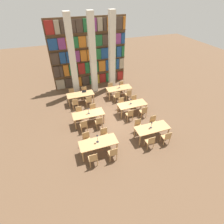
# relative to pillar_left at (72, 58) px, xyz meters

# --- Properties ---
(ground_plane) EXTENTS (40.00, 40.00, 0.00)m
(ground_plane) POSITION_rel_pillar_left_xyz_m (1.55, -4.14, -3.00)
(ground_plane) COLOR brown
(bookshelf_bank) EXTENTS (6.30, 0.35, 5.50)m
(bookshelf_bank) POSITION_rel_pillar_left_xyz_m (1.56, 1.23, -0.31)
(bookshelf_bank) COLOR brown
(bookshelf_bank) RESTS_ON ground_plane
(pillar_left) EXTENTS (0.45, 0.45, 6.00)m
(pillar_left) POSITION_rel_pillar_left_xyz_m (0.00, 0.00, 0.00)
(pillar_left) COLOR silver
(pillar_left) RESTS_ON ground_plane
(pillar_center) EXTENTS (0.45, 0.45, 6.00)m
(pillar_center) POSITION_rel_pillar_left_xyz_m (1.55, 0.00, 0.00)
(pillar_center) COLOR silver
(pillar_center) RESTS_ON ground_plane
(pillar_right) EXTENTS (0.45, 0.45, 6.00)m
(pillar_right) POSITION_rel_pillar_left_xyz_m (3.11, 0.00, 0.00)
(pillar_right) COLOR silver
(pillar_right) RESTS_ON ground_plane
(reading_table_0) EXTENTS (1.99, 0.82, 0.77)m
(reading_table_0) POSITION_rel_pillar_left_xyz_m (-0.03, -6.75, -2.32)
(reading_table_0) COLOR tan
(reading_table_0) RESTS_ON ground_plane
(chair_0) EXTENTS (0.42, 0.40, 0.89)m
(chair_0) POSITION_rel_pillar_left_xyz_m (-0.51, -7.45, -2.51)
(chair_0) COLOR tan
(chair_0) RESTS_ON ground_plane
(chair_1) EXTENTS (0.42, 0.40, 0.89)m
(chair_1) POSITION_rel_pillar_left_xyz_m (-0.51, -6.06, -2.51)
(chair_1) COLOR tan
(chair_1) RESTS_ON ground_plane
(chair_2) EXTENTS (0.42, 0.40, 0.89)m
(chair_2) POSITION_rel_pillar_left_xyz_m (0.52, -7.45, -2.51)
(chair_2) COLOR tan
(chair_2) RESTS_ON ground_plane
(chair_3) EXTENTS (0.42, 0.40, 0.89)m
(chair_3) POSITION_rel_pillar_left_xyz_m (0.52, -6.06, -2.51)
(chair_3) COLOR tan
(chair_3) RESTS_ON ground_plane
(desk_lamp_0) EXTENTS (0.14, 0.14, 0.50)m
(desk_lamp_0) POSITION_rel_pillar_left_xyz_m (-0.06, -6.72, -1.89)
(desk_lamp_0) COLOR #232328
(desk_lamp_0) RESTS_ON reading_table_0
(reading_table_1) EXTENTS (1.99, 0.82, 0.77)m
(reading_table_1) POSITION_rel_pillar_left_xyz_m (3.18, -6.68, -2.32)
(reading_table_1) COLOR tan
(reading_table_1) RESTS_ON ground_plane
(chair_4) EXTENTS (0.42, 0.40, 0.89)m
(chair_4) POSITION_rel_pillar_left_xyz_m (2.68, -7.38, -2.51)
(chair_4) COLOR tan
(chair_4) RESTS_ON ground_plane
(chair_5) EXTENTS (0.42, 0.40, 0.89)m
(chair_5) POSITION_rel_pillar_left_xyz_m (2.68, -5.99, -2.51)
(chair_5) COLOR tan
(chair_5) RESTS_ON ground_plane
(chair_6) EXTENTS (0.42, 0.40, 0.89)m
(chair_6) POSITION_rel_pillar_left_xyz_m (3.71, -7.38, -2.51)
(chair_6) COLOR tan
(chair_6) RESTS_ON ground_plane
(chair_7) EXTENTS (0.42, 0.40, 0.89)m
(chair_7) POSITION_rel_pillar_left_xyz_m (3.71, -5.99, -2.51)
(chair_7) COLOR tan
(chair_7) RESTS_ON ground_plane
(desk_lamp_1) EXTENTS (0.14, 0.14, 0.42)m
(desk_lamp_1) POSITION_rel_pillar_left_xyz_m (3.10, -6.66, -1.95)
(desk_lamp_1) COLOR #232328
(desk_lamp_1) RESTS_ON reading_table_1
(reading_table_2) EXTENTS (1.99, 0.82, 0.77)m
(reading_table_2) POSITION_rel_pillar_left_xyz_m (0.05, -4.16, -2.32)
(reading_table_2) COLOR tan
(reading_table_2) RESTS_ON ground_plane
(chair_8) EXTENTS (0.42, 0.40, 0.89)m
(chair_8) POSITION_rel_pillar_left_xyz_m (-0.41, -4.85, -2.51)
(chair_8) COLOR tan
(chair_8) RESTS_ON ground_plane
(chair_9) EXTENTS (0.42, 0.40, 0.89)m
(chair_9) POSITION_rel_pillar_left_xyz_m (-0.41, -3.46, -2.51)
(chair_9) COLOR tan
(chair_9) RESTS_ON ground_plane
(chair_10) EXTENTS (0.42, 0.40, 0.89)m
(chair_10) POSITION_rel_pillar_left_xyz_m (0.54, -4.85, -2.51)
(chair_10) COLOR tan
(chair_10) RESTS_ON ground_plane
(chair_11) EXTENTS (0.42, 0.40, 0.89)m
(chair_11) POSITION_rel_pillar_left_xyz_m (0.54, -3.46, -2.51)
(chair_11) COLOR tan
(chair_11) RESTS_ON ground_plane
(desk_lamp_2) EXTENTS (0.14, 0.14, 0.43)m
(desk_lamp_2) POSITION_rel_pillar_left_xyz_m (0.08, -4.15, -1.94)
(desk_lamp_2) COLOR #232328
(desk_lamp_2) RESTS_ON reading_table_2
(reading_table_3) EXTENTS (1.99, 0.82, 0.77)m
(reading_table_3) POSITION_rel_pillar_left_xyz_m (3.13, -4.07, -2.32)
(reading_table_3) COLOR tan
(reading_table_3) RESTS_ON ground_plane
(chair_12) EXTENTS (0.42, 0.40, 0.89)m
(chair_12) POSITION_rel_pillar_left_xyz_m (2.64, -4.77, -2.51)
(chair_12) COLOR tan
(chair_12) RESTS_ON ground_plane
(chair_13) EXTENTS (0.42, 0.40, 0.89)m
(chair_13) POSITION_rel_pillar_left_xyz_m (2.64, -3.38, -2.51)
(chair_13) COLOR tan
(chair_13) RESTS_ON ground_plane
(chair_14) EXTENTS (0.42, 0.40, 0.89)m
(chair_14) POSITION_rel_pillar_left_xyz_m (3.65, -4.77, -2.51)
(chair_14) COLOR tan
(chair_14) RESTS_ON ground_plane
(chair_15) EXTENTS (0.42, 0.40, 0.89)m
(chair_15) POSITION_rel_pillar_left_xyz_m (3.65, -3.38, -2.51)
(chair_15) COLOR tan
(chair_15) RESTS_ON ground_plane
(desk_lamp_3) EXTENTS (0.14, 0.14, 0.42)m
(desk_lamp_3) POSITION_rel_pillar_left_xyz_m (3.04, -4.02, -1.95)
(desk_lamp_3) COLOR #232328
(desk_lamp_3) RESTS_ON reading_table_3
(reading_table_4) EXTENTS (1.99, 0.82, 0.77)m
(reading_table_4) POSITION_rel_pillar_left_xyz_m (0.05, -1.57, -2.32)
(reading_table_4) COLOR tan
(reading_table_4) RESTS_ON ground_plane
(chair_16) EXTENTS (0.42, 0.40, 0.89)m
(chair_16) POSITION_rel_pillar_left_xyz_m (-0.49, -2.26, -2.51)
(chair_16) COLOR tan
(chair_16) RESTS_ON ground_plane
(chair_17) EXTENTS (0.42, 0.40, 0.89)m
(chair_17) POSITION_rel_pillar_left_xyz_m (-0.49, -0.87, -2.51)
(chair_17) COLOR tan
(chair_17) RESTS_ON ground_plane
(chair_18) EXTENTS (0.42, 0.40, 0.89)m
(chair_18) POSITION_rel_pillar_left_xyz_m (0.51, -2.26, -2.51)
(chair_18) COLOR tan
(chair_18) RESTS_ON ground_plane
(chair_19) EXTENTS (0.42, 0.40, 0.89)m
(chair_19) POSITION_rel_pillar_left_xyz_m (0.51, -0.87, -2.51)
(chair_19) COLOR tan
(chair_19) RESTS_ON ground_plane
(laptop) EXTENTS (0.32, 0.22, 0.21)m
(laptop) POSITION_rel_pillar_left_xyz_m (0.38, -1.35, -2.19)
(laptop) COLOR silver
(laptop) RESTS_ON reading_table_4
(reading_table_5) EXTENTS (1.99, 0.82, 0.77)m
(reading_table_5) POSITION_rel_pillar_left_xyz_m (3.12, -1.64, -2.32)
(reading_table_5) COLOR tan
(reading_table_5) RESTS_ON ground_plane
(chair_20) EXTENTS (0.42, 0.40, 0.89)m
(chair_20) POSITION_rel_pillar_left_xyz_m (2.67, -2.34, -2.51)
(chair_20) COLOR tan
(chair_20) RESTS_ON ground_plane
(chair_21) EXTENTS (0.42, 0.40, 0.89)m
(chair_21) POSITION_rel_pillar_left_xyz_m (2.67, -0.95, -2.51)
(chair_21) COLOR tan
(chair_21) RESTS_ON ground_plane
(chair_22) EXTENTS (0.42, 0.40, 0.89)m
(chair_22) POSITION_rel_pillar_left_xyz_m (3.63, -2.34, -2.51)
(chair_22) COLOR tan
(chair_22) RESTS_ON ground_plane
(chair_23) EXTENTS (0.42, 0.40, 0.89)m
(chair_23) POSITION_rel_pillar_left_xyz_m (3.63, -0.95, -2.51)
(chair_23) COLOR tan
(chair_23) RESTS_ON ground_plane
(desk_lamp_4) EXTENTS (0.14, 0.14, 0.45)m
(desk_lamp_4) POSITION_rel_pillar_left_xyz_m (3.14, -1.63, -1.93)
(desk_lamp_4) COLOR #232328
(desk_lamp_4) RESTS_ON reading_table_5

